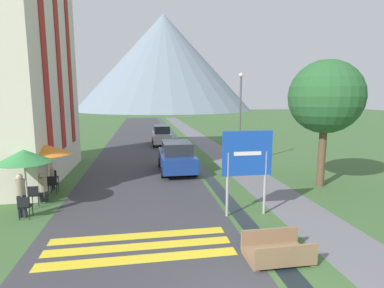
% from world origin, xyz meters
% --- Properties ---
extents(ground_plane, '(160.00, 160.00, 0.00)m').
position_xyz_m(ground_plane, '(0.00, 20.00, 0.00)').
color(ground_plane, '#3D6033').
extents(road, '(6.40, 60.00, 0.01)m').
position_xyz_m(road, '(-2.50, 30.00, 0.00)').
color(road, '#38383D').
rests_on(road, ground_plane).
extents(footpath, '(2.20, 60.00, 0.01)m').
position_xyz_m(footpath, '(3.60, 30.00, 0.00)').
color(footpath, slate).
rests_on(footpath, ground_plane).
extents(drainage_channel, '(0.60, 60.00, 0.00)m').
position_xyz_m(drainage_channel, '(1.20, 30.00, 0.00)').
color(drainage_channel, black).
rests_on(drainage_channel, ground_plane).
extents(crosswalk_marking, '(5.44, 1.84, 0.01)m').
position_xyz_m(crosswalk_marking, '(-2.50, 3.14, 0.01)').
color(crosswalk_marking, yellow).
rests_on(crosswalk_marking, ground_plane).
extents(mountain_distant, '(59.37, 59.37, 31.96)m').
position_xyz_m(mountain_distant, '(5.34, 99.85, 15.98)').
color(mountain_distant, slate).
rests_on(mountain_distant, ground_plane).
extents(hotel_building, '(6.00, 9.24, 12.87)m').
position_xyz_m(hotel_building, '(-9.39, 12.00, 6.88)').
color(hotel_building, beige).
rests_on(hotel_building, ground_plane).
extents(road_sign, '(1.88, 0.11, 3.17)m').
position_xyz_m(road_sign, '(1.41, 4.94, 2.08)').
color(road_sign, '#9E9EA3').
rests_on(road_sign, ground_plane).
extents(footbridge, '(1.70, 1.10, 0.65)m').
position_xyz_m(footbridge, '(1.20, 1.83, 0.23)').
color(footbridge, '#846647').
rests_on(footbridge, ground_plane).
extents(parked_car_near, '(1.99, 4.28, 1.82)m').
position_xyz_m(parked_car_near, '(-0.40, 11.93, 0.91)').
color(parked_car_near, navy).
rests_on(parked_car_near, ground_plane).
extents(parked_car_far, '(1.71, 3.91, 1.82)m').
position_xyz_m(parked_car_far, '(-0.63, 22.24, 0.91)').
color(parked_car_far, '#B2B2B7').
rests_on(parked_car_far, ground_plane).
extents(cafe_chair_middle, '(0.40, 0.40, 0.85)m').
position_xyz_m(cafe_chair_middle, '(-6.41, 8.72, 0.51)').
color(cafe_chair_middle, black).
rests_on(cafe_chair_middle, ground_plane).
extents(cafe_chair_nearest, '(0.40, 0.40, 0.85)m').
position_xyz_m(cafe_chair_nearest, '(-6.59, 5.89, 0.51)').
color(cafe_chair_nearest, black).
rests_on(cafe_chair_nearest, ground_plane).
extents(cafe_chair_far_right, '(0.40, 0.40, 0.85)m').
position_xyz_m(cafe_chair_far_right, '(-6.74, 9.93, 0.51)').
color(cafe_chair_far_right, black).
rests_on(cafe_chair_far_right, ground_plane).
extents(cafe_chair_near_left, '(0.40, 0.40, 0.85)m').
position_xyz_m(cafe_chair_near_left, '(-6.70, 7.23, 0.51)').
color(cafe_chair_near_left, black).
rests_on(cafe_chair_near_left, ground_plane).
extents(cafe_umbrella_front_green, '(1.99, 1.99, 2.42)m').
position_xyz_m(cafe_umbrella_front_green, '(-6.79, 6.74, 2.16)').
color(cafe_umbrella_front_green, '#B7B2A8').
rests_on(cafe_umbrella_front_green, ground_plane).
extents(cafe_umbrella_middle_orange, '(2.13, 2.13, 2.29)m').
position_xyz_m(cafe_umbrella_middle_orange, '(-6.57, 8.66, 2.07)').
color(cafe_umbrella_middle_orange, '#B7B2A8').
rests_on(cafe_umbrella_middle_orange, ground_plane).
extents(person_standing_terrace, '(0.32, 0.32, 1.64)m').
position_xyz_m(person_standing_terrace, '(-6.74, 6.05, 0.95)').
color(person_standing_terrace, '#282833').
rests_on(person_standing_terrace, ground_plane).
extents(person_seated_far, '(0.32, 0.32, 1.26)m').
position_xyz_m(person_seated_far, '(-6.49, 7.69, 0.70)').
color(person_seated_far, '#282833').
rests_on(person_seated_far, ground_plane).
extents(person_seated_near, '(0.32, 0.32, 1.22)m').
position_xyz_m(person_seated_near, '(-6.67, 9.38, 0.68)').
color(person_seated_near, '#282833').
rests_on(person_seated_near, ground_plane).
extents(streetlamp, '(0.28, 0.28, 5.88)m').
position_xyz_m(streetlamp, '(3.88, 13.26, 3.44)').
color(streetlamp, '#515156').
rests_on(streetlamp, ground_plane).
extents(tree_by_path, '(3.48, 3.48, 6.13)m').
position_xyz_m(tree_by_path, '(6.30, 7.90, 4.36)').
color(tree_by_path, brown).
rests_on(tree_by_path, ground_plane).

